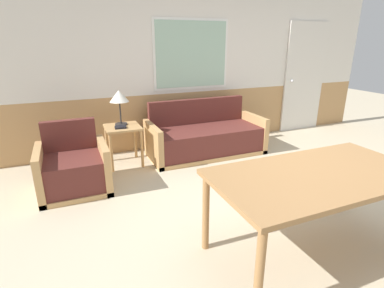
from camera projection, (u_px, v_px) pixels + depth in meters
ground_plane at (295, 215)px, 3.15m from camera, size 16.00×16.00×0.00m
wall_back at (196, 65)px, 4.99m from camera, size 7.20×0.09×2.70m
couch at (205, 138)px, 4.79m from camera, size 1.82×0.81×0.83m
armchair at (74, 170)px, 3.60m from camera, size 0.80×0.72×0.81m
side_table at (123, 134)px, 4.29m from camera, size 0.49×0.49×0.58m
table_lamp at (119, 98)px, 4.20m from camera, size 0.27×0.27×0.50m
book_stack at (120, 127)px, 4.17m from camera, size 0.17×0.14×0.02m
dining_table at (318, 181)px, 2.39m from camera, size 1.72×0.89×0.74m
entry_door at (304, 78)px, 5.90m from camera, size 0.93×0.09×2.08m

